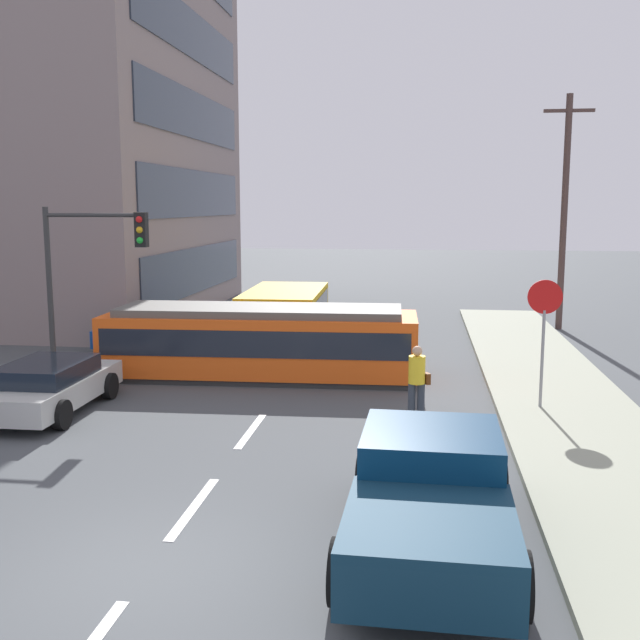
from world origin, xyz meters
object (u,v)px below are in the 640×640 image
(parked_sedan_far, at_px, (141,327))
(city_bus, at_px, (285,312))
(utility_pole_mid, at_px, (564,209))
(streetcar_tram, at_px, (261,341))
(stop_sign, at_px, (544,317))
(pickup_truck_parked, at_px, (430,495))
(traffic_light_mast, at_px, (89,263))
(pedestrian_crossing, at_px, (417,379))
(parked_sedan_mid, at_px, (50,386))

(parked_sedan_far, bearing_deg, city_bus, 18.18)
(utility_pole_mid, bearing_deg, streetcar_tram, -135.85)
(stop_sign, relative_size, utility_pole_mid, 0.33)
(streetcar_tram, xyz_separation_m, stop_sign, (7.01, -2.64, 1.20))
(pickup_truck_parked, xyz_separation_m, traffic_light_mast, (-8.28, 7.78, 2.44))
(city_bus, relative_size, pedestrian_crossing, 3.22)
(city_bus, distance_m, stop_sign, 11.00)
(streetcar_tram, bearing_deg, city_bus, 93.38)
(parked_sedan_far, height_order, stop_sign, stop_sign)
(parked_sedan_mid, bearing_deg, utility_pole_mid, 44.64)
(utility_pole_mid, bearing_deg, city_bus, -159.08)
(pedestrian_crossing, xyz_separation_m, parked_sedan_mid, (-8.22, -0.37, -0.32))
(streetcar_tram, height_order, pickup_truck_parked, streetcar_tram)
(streetcar_tram, distance_m, parked_sedan_mid, 5.73)
(city_bus, bearing_deg, parked_sedan_mid, -110.94)
(pickup_truck_parked, distance_m, parked_sedan_far, 16.70)
(pickup_truck_parked, xyz_separation_m, stop_sign, (2.57, 7.23, 1.40))
(pickup_truck_parked, bearing_deg, city_bus, 107.27)
(stop_sign, distance_m, utility_pole_mid, 12.34)
(city_bus, relative_size, traffic_light_mast, 1.17)
(city_bus, relative_size, pickup_truck_parked, 1.07)
(pedestrian_crossing, xyz_separation_m, traffic_light_mast, (-8.07, 1.64, 2.30))
(streetcar_tram, distance_m, pedestrian_crossing, 5.64)
(parked_sedan_far, bearing_deg, streetcar_tram, -38.83)
(pedestrian_crossing, relative_size, traffic_light_mast, 0.36)
(city_bus, height_order, parked_sedan_far, city_bus)
(traffic_light_mast, bearing_deg, utility_pole_mid, 40.30)
(pickup_truck_parked, relative_size, parked_sedan_far, 1.22)
(parked_sedan_mid, bearing_deg, parked_sedan_far, 96.65)
(streetcar_tram, relative_size, pickup_truck_parked, 1.69)
(city_bus, distance_m, parked_sedan_mid, 10.25)
(pickup_truck_parked, distance_m, utility_pole_mid, 20.10)
(pedestrian_crossing, bearing_deg, stop_sign, 21.41)
(traffic_light_mast, bearing_deg, pedestrian_crossing, -11.47)
(pickup_truck_parked, height_order, stop_sign, stop_sign)
(pedestrian_crossing, distance_m, traffic_light_mast, 8.55)
(streetcar_tram, relative_size, stop_sign, 2.95)
(streetcar_tram, relative_size, city_bus, 1.58)
(traffic_light_mast, bearing_deg, streetcar_tram, 28.54)
(city_bus, height_order, traffic_light_mast, traffic_light_mast)
(streetcar_tram, height_order, pedestrian_crossing, streetcar_tram)
(pickup_truck_parked, xyz_separation_m, utility_pole_mid, (5.07, 19.09, 3.70))
(city_bus, xyz_separation_m, parked_sedan_far, (-4.60, -1.51, -0.39))
(utility_pole_mid, bearing_deg, pickup_truck_parked, -104.86)
(city_bus, distance_m, pedestrian_crossing, 10.26)
(stop_sign, height_order, traffic_light_mast, traffic_light_mast)
(parked_sedan_mid, bearing_deg, pedestrian_crossing, 2.59)
(pickup_truck_parked, bearing_deg, pedestrian_crossing, 91.94)
(pickup_truck_parked, height_order, parked_sedan_far, pickup_truck_parked)
(stop_sign, height_order, utility_pole_mid, utility_pole_mid)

